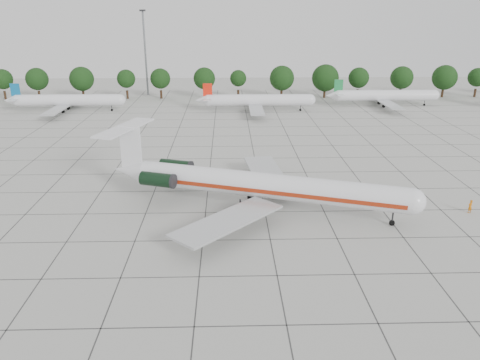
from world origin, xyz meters
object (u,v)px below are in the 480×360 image
Objects in this scene: bg_airliner_b at (68,100)px; floodlight_mast at (145,48)px; main_airliner at (251,184)px; bg_airliner_c at (258,100)px; bg_airliner_d at (385,96)px; ground_crew at (470,206)px.

floodlight_mast is (17.10, 25.11, 11.37)m from bg_airliner_b.
main_airliner reaches higher than bg_airliner_c.
bg_airliner_d is 72.97m from floodlight_mast.
main_airliner is at bearing -26.18° from ground_crew.
bg_airliner_d is (86.25, 4.80, 0.00)m from bg_airliner_b.
bg_airliner_b is at bearing -176.81° from bg_airliner_d.
bg_airliner_b is 1.00× the size of bg_airliner_d.
floodlight_mast reaches higher than bg_airliner_d.
bg_airliner_c is 1.11× the size of floodlight_mast.
floodlight_mast is at bearing -79.78° from ground_crew.
ground_crew is at bearing -70.04° from bg_airliner_c.
ground_crew is at bearing -58.32° from floodlight_mast.
bg_airliner_c is at bearing -91.51° from ground_crew.
ground_crew is (29.32, -2.42, -2.66)m from main_airliner.
ground_crew is 0.06× the size of bg_airliner_b.
floodlight_mast is (-33.23, 26.43, 11.37)m from bg_airliner_c.
main_airliner reaches higher than bg_airliner_d.
ground_crew is 100.82m from bg_airliner_b.
main_airliner is 64.37m from bg_airliner_c.
main_airliner is 1.49× the size of bg_airliner_c.
main_airliner is 81.40m from bg_airliner_d.
ground_crew is at bearing -99.18° from bg_airliner_d.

